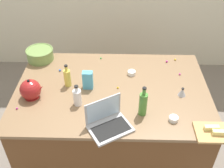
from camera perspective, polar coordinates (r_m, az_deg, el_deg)
The scene contains 22 objects.
ground_plane at distance 3.08m, azimuth 0.00°, elevation -14.03°, with size 12.00×12.00×0.00m, color slate.
island_counter at distance 2.74m, azimuth 0.00°, elevation -8.23°, with size 1.74×1.17×0.90m.
laptop at distance 2.06m, azimuth -0.86°, elevation -8.04°, with size 0.38×0.35×0.22m.
mixing_bowl_large at distance 2.88m, azimuth -14.97°, elevation 6.10°, with size 0.28×0.28×0.12m.
bottle_olive at distance 2.13m, azimuth 6.57°, elevation -4.13°, with size 0.07×0.07×0.27m.
bottle_oil at distance 2.45m, azimuth -9.43°, elevation 1.37°, with size 0.06×0.06×0.22m.
bottle_vinegar at distance 2.24m, azimuth -7.35°, elevation -2.74°, with size 0.07×0.07×0.19m.
kettle at distance 2.40m, azimuth -16.82°, elevation -1.18°, with size 0.21×0.18×0.20m.
cutting_board at distance 2.18m, azimuth 20.95°, elevation -9.56°, with size 0.30×0.21×0.02m, color tan.
butter_stick_left at distance 2.15m, azimuth 21.83°, elevation -9.49°, with size 0.11×0.04×0.04m, color #F4E58C.
butter_stick_right at distance 2.17m, azimuth 20.32°, elevation -8.67°, with size 0.11×0.04×0.04m, color #F4E58C.
ramekin_small at distance 2.18m, azimuth 12.88°, elevation -7.18°, with size 0.07×0.07×0.04m, color white.
ramekin_medium at distance 2.60m, azimuth 4.17°, elevation 2.38°, with size 0.08×0.08×0.04m, color white.
kitchen_timer at distance 2.42m, azimuth 14.61°, elevation -1.64°, with size 0.07×0.07×0.08m.
candy_bag at distance 2.40m, azimuth -5.14°, elevation 0.83°, with size 0.09×0.06×0.17m, color #4CA5CC.
candy_0 at distance 2.69m, azimuth -10.95°, elevation 2.88°, with size 0.02×0.02×0.02m, color blue.
candy_1 at distance 2.36m, azimuth -19.46°, elevation -4.90°, with size 0.02×0.02×0.02m, color #CC3399.
candy_2 at distance 2.83m, azimuth -2.37°, elevation 5.48°, with size 0.02×0.02×0.02m, color green.
candy_3 at distance 2.43m, azimuth 1.23°, elevation -0.79°, with size 0.02×0.02×0.02m, color yellow.
candy_4 at distance 2.88m, azimuth 13.21°, elevation 5.04°, with size 0.02×0.02×0.02m, color yellow.
candy_5 at distance 2.67m, azimuth 14.13°, elevation 2.05°, with size 0.02×0.02×0.02m, color #CC3399.
candy_6 at distance 2.83m, azimuth 11.50°, elevation 4.69°, with size 0.02×0.02×0.02m, color #CC3399.
Camera 1 is at (0.05, -1.89, 2.43)m, focal length 43.27 mm.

